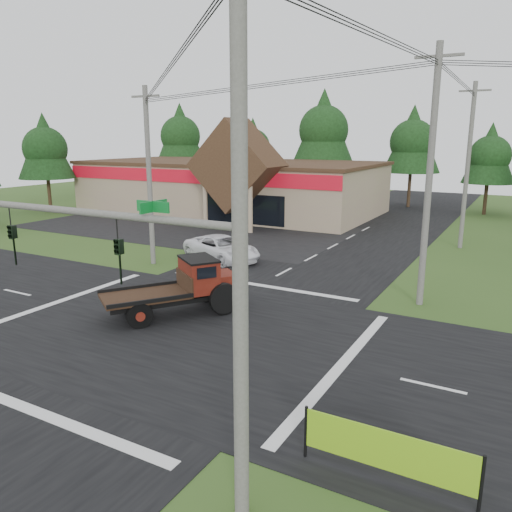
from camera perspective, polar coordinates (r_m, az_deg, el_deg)
The scene contains 19 objects.
ground at distance 20.74m, azimuth -9.04°, elevation -8.24°, with size 120.00×120.00×0.00m, color #2F4E1B.
road_ns at distance 20.73m, azimuth -9.04°, elevation -8.21°, with size 12.00×120.00×0.02m, color black.
road_ew at distance 20.73m, azimuth -9.04°, elevation -8.21°, with size 120.00×12.00×0.02m, color black.
parking_apron at distance 43.56m, azimuth -8.31°, elevation 3.22°, with size 28.00×14.00×0.02m, color black.
cvs_building at distance 52.80m, azimuth -2.92°, elevation 8.13°, with size 30.40×18.20×9.19m.
traffic_signal_mast at distance 10.31m, azimuth -9.88°, elevation -4.63°, with size 8.12×0.24×7.00m.
utility_pole_nr at distance 9.06m, azimuth -1.84°, elevation 1.02°, with size 2.00×0.30×11.00m.
utility_pole_nw at distance 30.65m, azimuth -12.12°, elevation 8.98°, with size 2.00×0.30×10.50m.
utility_pole_ne at distance 23.51m, azimuth 19.20°, elevation 8.52°, with size 2.00×0.30×11.50m.
utility_pole_n at distance 37.36m, azimuth 23.04°, elevation 9.50°, with size 2.00×0.30×11.20m.
tree_row_a at distance 69.30m, azimuth -8.65°, elevation 13.60°, with size 6.72×6.72×12.12m.
tree_row_b at distance 65.48m, azimuth -0.36°, elevation 12.60°, with size 5.60×5.60×10.10m.
tree_row_c at distance 60.28m, azimuth 7.74°, elevation 14.33°, with size 7.28×7.28×13.13m.
tree_row_d at distance 58.35m, azimuth 17.47°, elevation 12.57°, with size 6.16×6.16×11.11m.
tree_row_e at distance 55.27m, azimuth 25.19°, elevation 10.52°, with size 5.04×5.04×9.09m.
tree_side_w at distance 56.32m, azimuth -22.98°, elevation 11.44°, with size 5.60×5.60×10.10m.
antique_flatbed_truck at distance 21.98m, azimuth -9.43°, elevation -3.56°, with size 2.27×5.95×2.49m, color #52120B, non-canonical shape.
roadside_banner at distance 12.28m, azimuth 14.68°, elevation -21.27°, with size 3.98×0.12×1.36m, color #76AF17, non-canonical shape.
white_pickup at distance 31.61m, azimuth -3.94°, elevation 0.90°, with size 2.56×5.55×1.54m, color white.
Camera 1 is at (12.03, -15.10, 7.57)m, focal length 35.00 mm.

